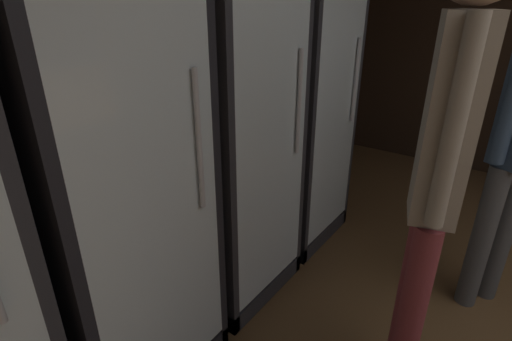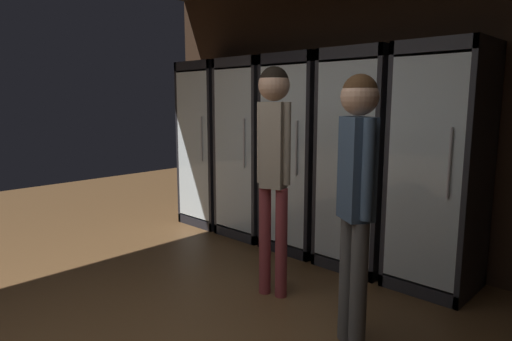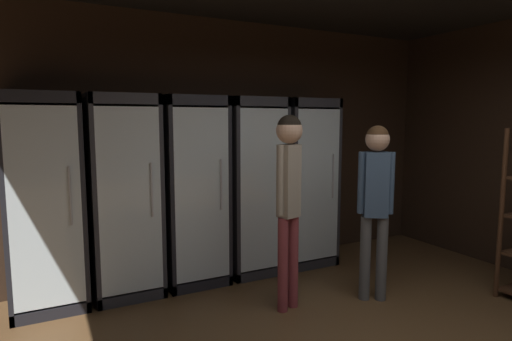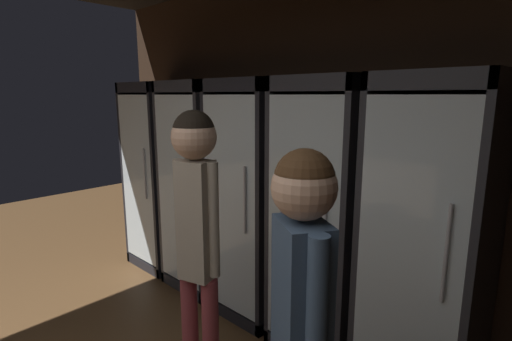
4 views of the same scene
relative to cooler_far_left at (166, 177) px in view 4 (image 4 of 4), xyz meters
The scene contains 8 objects.
wall_back 2.15m from the cooler_far_left, ahead, with size 6.00×0.06×2.80m, color black.
cooler_far_left is the anchor object (origin of this frame).
cooler_left 0.68m from the cooler_far_left, ahead, with size 0.63×0.63×1.93m.
cooler_center 1.36m from the cooler_far_left, ahead, with size 0.63×0.63×1.93m.
cooler_right 2.05m from the cooler_far_left, ahead, with size 0.63×0.63×1.93m.
cooler_far_right 2.73m from the cooler_far_left, ahead, with size 0.63×0.63×1.93m.
shopper_near 2.19m from the cooler_far_left, 29.22° to the right, with size 0.26×0.23×1.74m.
shopper_far 3.00m from the cooler_far_left, 24.76° to the right, with size 0.29×0.24×1.65m.
Camera 4 is at (1.34, 0.50, 1.81)m, focal length 26.61 mm.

